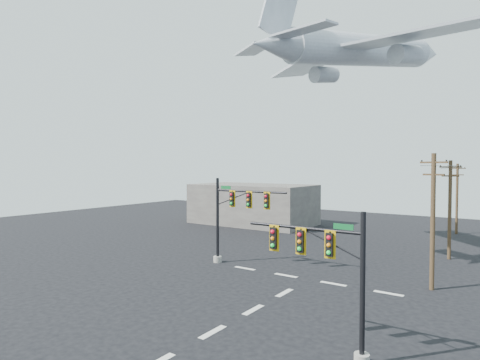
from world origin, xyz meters
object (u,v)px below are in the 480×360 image
Objects in this scene: utility_pole_c at (457,197)px; airliner at (362,51)px; utility_pole_a at (433,219)px; utility_pole_b at (450,208)px; signal_mast_far at (233,216)px; signal_mast_near at (330,274)px.

airliner is at bearing -116.69° from utility_pole_c.
airliner is (-7.23, 6.54, 14.48)m from utility_pole_a.
utility_pole_c is (-1.42, 27.47, -0.30)m from utility_pole_a.
utility_pole_b is 1.02× the size of utility_pole_c.
utility_pole_c is (-1.14, 16.26, -0.11)m from utility_pole_b.
utility_pole_b reaches higher than signal_mast_far.
signal_mast_far is 20.57m from utility_pole_b.
utility_pole_b is (15.52, 13.48, 0.52)m from signal_mast_far.
airliner is at bearing 104.12° from signal_mast_near.
utility_pole_b is at bearing -36.38° from airliner.
airliner reaches higher than utility_pole_a.
signal_mast_far is 19.55m from airliner.
utility_pole_a reaches higher than utility_pole_b.
utility_pole_c is at bearing 4.19° from airliner.
airliner reaches higher than signal_mast_near.
signal_mast_near is 26.08m from airliner.
utility_pole_a reaches higher than signal_mast_near.
airliner is (-5.81, -20.93, 14.79)m from utility_pole_c.
utility_pole_b is at bearing 85.68° from signal_mast_near.
utility_pole_a is 11.22m from utility_pole_b.
airliner is (-6.95, -4.67, 14.67)m from utility_pole_b.
signal_mast_near is 0.70× the size of utility_pole_a.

